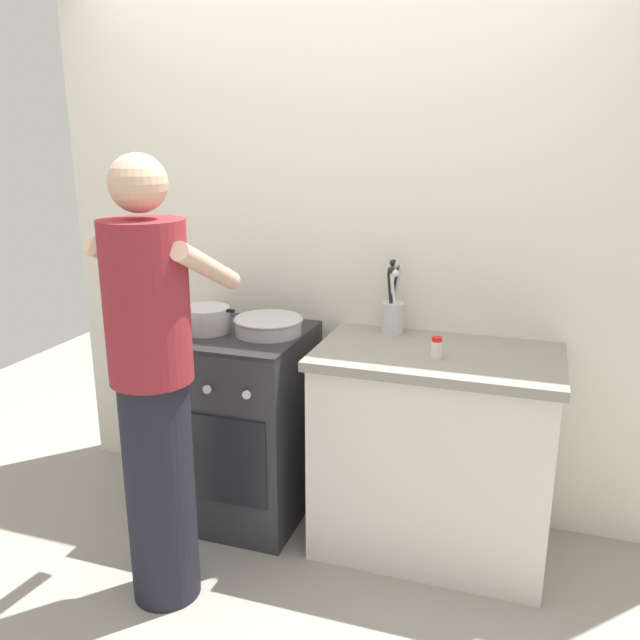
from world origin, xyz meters
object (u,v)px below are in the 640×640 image
at_px(pot, 206,319).
at_px(spice_bottle, 437,348).
at_px(person, 154,390).
at_px(stove_range, 241,424).
at_px(mixing_bowl, 269,325).
at_px(utensil_crock, 393,312).

relative_size(pot, spice_bottle, 3.18).
distance_m(spice_bottle, person, 1.10).
relative_size(stove_range, pot, 3.18).
distance_m(mixing_bowl, person, 0.69).
height_order(utensil_crock, spice_bottle, utensil_crock).
relative_size(utensil_crock, person, 0.20).
height_order(pot, utensil_crock, utensil_crock).
xyz_separation_m(stove_range, pot, (-0.14, -0.03, 0.51)).
relative_size(stove_range, utensil_crock, 2.70).
xyz_separation_m(utensil_crock, person, (-0.70, -0.85, -0.14)).
height_order(utensil_crock, person, person).
distance_m(stove_range, person, 0.76).
bearing_deg(pot, utensil_crock, 17.04).
distance_m(pot, person, 0.62).
bearing_deg(utensil_crock, mixing_bowl, -160.31).
bearing_deg(pot, mixing_bowl, 11.88).
height_order(stove_range, mixing_bowl, mixing_bowl).
bearing_deg(stove_range, person, -92.96).
bearing_deg(spice_bottle, stove_range, 174.98).
height_order(stove_range, spice_bottle, spice_bottle).
xyz_separation_m(pot, utensil_crock, (0.80, 0.25, 0.04)).
bearing_deg(utensil_crock, person, -129.19).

